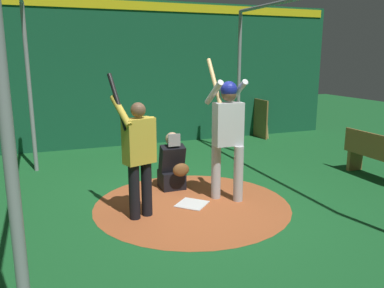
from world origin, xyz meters
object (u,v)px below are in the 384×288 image
at_px(batter, 227,128).
at_px(bat_rack, 258,119).
at_px(bench, 380,156).
at_px(visitor, 139,152).
at_px(baseball_1, 169,188).
at_px(catcher, 173,167).
at_px(home_plate, 192,204).
at_px(baseball_0, 147,192).

bearing_deg(batter, bat_rack, 144.51).
distance_m(bat_rack, bench, 4.29).
height_order(batter, visitor, batter).
xyz_separation_m(bench, baseball_1, (-0.78, -3.76, -0.39)).
distance_m(bench, baseball_1, 3.86).
height_order(batter, baseball_1, batter).
relative_size(bat_rack, bench, 0.70).
xyz_separation_m(visitor, bench, (-0.12, 4.46, -0.50)).
relative_size(visitor, baseball_1, 26.97).
bearing_deg(catcher, baseball_1, -48.90).
distance_m(batter, catcher, 1.25).
relative_size(batter, visitor, 1.09).
xyz_separation_m(home_plate, visitor, (0.16, -0.84, 0.93)).
bearing_deg(bench, visitor, -88.49).
xyz_separation_m(batter, visitor, (0.20, -1.43, -0.20)).
distance_m(home_plate, batter, 1.27).
xyz_separation_m(bat_rack, baseball_1, (3.51, -3.73, -0.45)).
distance_m(home_plate, bat_rack, 5.58).
xyz_separation_m(catcher, bat_rack, (-3.43, 3.63, 0.10)).
height_order(bat_rack, baseball_0, bat_rack).
xyz_separation_m(visitor, baseball_1, (-0.90, 0.70, -0.89)).
bearing_deg(baseball_1, catcher, 131.10).
distance_m(visitor, bench, 4.49).
distance_m(batter, bat_rack, 5.21).
bearing_deg(bench, baseball_0, -100.27).
bearing_deg(bench, catcher, -103.22).
height_order(catcher, baseball_0, catcher).
bearing_deg(catcher, baseball_0, -76.90).
xyz_separation_m(batter, baseball_1, (-0.70, -0.73, -1.10)).
bearing_deg(visitor, bench, 73.29).
height_order(catcher, bench, catcher).
bearing_deg(baseball_0, baseball_1, 94.01).
height_order(home_plate, batter, batter).
bearing_deg(baseball_1, visitor, -38.12).
bearing_deg(bench, home_plate, -90.73).
height_order(home_plate, visitor, visitor).
relative_size(visitor, bench, 1.31).
xyz_separation_m(home_plate, batter, (-0.03, 0.59, 1.13)).
bearing_deg(baseball_0, bat_rack, 130.74).
bearing_deg(baseball_1, home_plate, 10.67).
bearing_deg(batter, baseball_0, -121.17).
relative_size(batter, bat_rack, 2.06).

